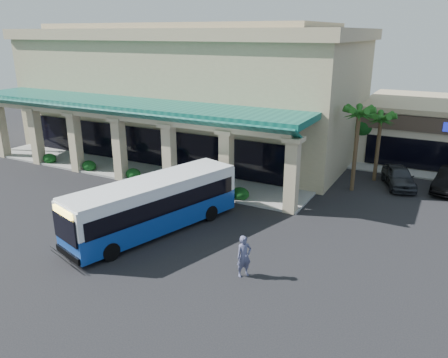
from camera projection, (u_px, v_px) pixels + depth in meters
The scene contains 10 objects.
ground at pixel (162, 223), 25.53m from camera, with size 110.00×110.00×0.00m, color black.
main_building at pixel (190, 88), 40.66m from camera, with size 30.80×14.80×11.35m, color tan, non-canonical shape.
arcade at pixel (128, 138), 33.87m from camera, with size 30.00×6.20×5.70m, color #0C4D44, non-canonical shape.
palm_0 at pixel (356, 145), 29.87m from camera, with size 2.40×2.40×6.60m, color #195316, non-canonical shape.
palm_1 at pixel (378, 143), 32.05m from camera, with size 2.40×2.40×5.80m, color #195316, non-canonical shape.
palm_2 at pixel (2, 119), 40.02m from camera, with size 2.40×2.40×6.20m, color #195316, non-canonical shape.
broadleaf_tree at pixel (364, 133), 37.28m from camera, with size 2.60×2.60×4.81m, color #0C370F, non-canonical shape.
transit_bus at pixel (155, 206), 24.08m from camera, with size 2.52×10.83×3.03m, color #123F9C, non-canonical shape.
pedestrian at pixel (244, 256), 19.75m from camera, with size 0.72×0.47×1.98m, color #4E5174.
car_silver at pixel (399, 176), 31.40m from camera, with size 1.79×4.46×1.52m, color #292D32.
Camera 1 is at (14.21, -18.89, 10.63)m, focal length 35.00 mm.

